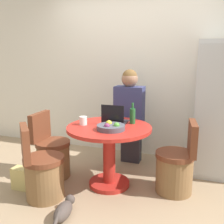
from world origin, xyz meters
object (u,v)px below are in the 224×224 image
Objects in this scene: chair_right_side at (176,168)px; bottle at (133,116)px; chair_near_left_corner at (43,174)px; person_seated at (130,112)px; cat at (64,210)px; chair_left_side at (52,155)px; dining_table at (109,144)px; fruit_bowl at (111,127)px; handbag at (25,179)px; refrigerator at (221,109)px; laptop at (115,119)px.

chair_right_side is 0.79m from bottle.
chair_near_left_corner is at bearing -137.75° from bottle.
chair_near_left_corner is 1.47m from person_seated.
chair_near_left_corner is at bearing 52.26° from cat.
chair_near_left_corner is at bearing -73.13° from chair_right_side.
dining_table is at bearing -90.00° from chair_left_side.
dining_table is 1.18× the size of chair_left_side.
dining_table is at bearing -136.12° from bottle.
handbag is (-0.98, -0.29, -0.65)m from fruit_bowl.
chair_right_side is at bearing -122.69° from refrigerator.
chair_right_side is 1.94× the size of cat.
refrigerator is 2.07× the size of chair_near_left_corner.
chair_near_left_corner reaches higher than fruit_bowl.
person_seated is 3.15× the size of cat.
chair_near_left_corner is 2.81× the size of handbag.
refrigerator is 1.20m from person_seated.
refrigerator is 1.04m from chair_right_side.
chair_near_left_corner is (0.20, -0.50, 0.00)m from chair_left_side.
laptop reaches higher than chair_near_left_corner.
chair_left_side is 3.00× the size of laptop.
bottle reaches higher than chair_right_side.
person_seated is at bearing 49.94° from handbag.
refrigerator is 1.40m from laptop.
chair_near_left_corner is at bearing -159.78° from chair_left_side.
dining_table is 0.45m from bottle.
chair_right_side is 3.00× the size of laptop.
handbag is (-0.91, -0.42, -0.39)m from dining_table.
chair_right_side reaches higher than handbag.
fruit_bowl is 0.38m from bottle.
fruit_bowl is at bearing 100.32° from laptop.
handbag is at bearing 58.67° from cat.
chair_right_side is at bearing 139.86° from person_seated.
fruit_bowl is 1.21m from handbag.
chair_near_left_corner is 0.91m from fruit_bowl.
person_seated reaches higher than chair_left_side.
bottle is (0.15, 0.35, 0.07)m from fruit_bowl.
fruit_bowl is (0.02, -0.85, 0.01)m from person_seated.
laptop is 0.22m from bottle.
chair_near_left_corner is at bearing -138.39° from dining_table.
refrigerator is 4.01× the size of cat.
refrigerator is 6.86× the size of bottle.
dining_table is at bearing -90.00° from chair_right_side.
dining_table is at bearing 24.99° from handbag.
person_seated is at bearing -68.85° from chair_near_left_corner.
laptop is (0.60, 0.67, 0.51)m from chair_near_left_corner.
refrigerator is 1.75× the size of dining_table.
refrigerator reaches higher than bottle.
dining_table is 0.30m from fruit_bowl.
person_seated is 1.62m from handbag.
handbag is at bearing 49.94° from person_seated.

